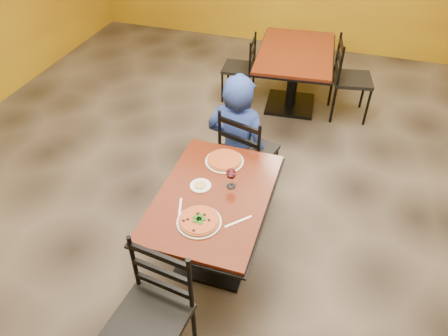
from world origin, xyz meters
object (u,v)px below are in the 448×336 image
(side_plate, at_px, (201,186))
(wine_glass, at_px, (231,177))
(table_second, at_px, (294,66))
(plate_main, at_px, (199,222))
(chair_second_right, at_px, (353,80))
(pizza_far, at_px, (224,160))
(chair_main_near, at_px, (149,322))
(table_main, at_px, (214,213))
(diner, at_px, (238,133))
(chair_second_left, at_px, (238,68))
(pizza_main, at_px, (199,220))
(chair_main_far, at_px, (249,152))
(plate_far, at_px, (224,161))

(side_plate, xyz_separation_m, wine_glass, (0.22, 0.07, 0.08))
(table_second, relative_size, plate_main, 4.52)
(chair_second_right, distance_m, pizza_far, 2.42)
(chair_main_near, xyz_separation_m, wine_glass, (0.21, 1.06, 0.35))
(table_main, xyz_separation_m, diner, (-0.10, 0.98, 0.06))
(chair_second_right, relative_size, side_plate, 6.06)
(chair_second_left, bearing_deg, pizza_far, 8.73)
(diner, bearing_deg, pizza_far, 101.45)
(pizza_main, bearing_deg, chair_second_left, 100.78)
(pizza_far, bearing_deg, plate_main, -87.16)
(chair_second_left, bearing_deg, diner, 11.30)
(wine_glass, bearing_deg, chair_second_left, 104.72)
(chair_main_far, height_order, plate_main, chair_main_far)
(diner, distance_m, pizza_far, 0.62)
(diner, height_order, plate_far, diner)
(pizza_far, distance_m, wine_glass, 0.30)
(diner, bearing_deg, side_plate, 94.24)
(table_main, bearing_deg, pizza_far, 95.92)
(table_second, xyz_separation_m, chair_second_left, (-0.70, -0.00, -0.14))
(chair_second_left, distance_m, pizza_main, 2.98)
(diner, distance_m, pizza_main, 1.29)
(chair_main_near, bearing_deg, diner, 96.47)
(chair_main_near, relative_size, pizza_main, 3.44)
(side_plate, bearing_deg, plate_main, -71.39)
(diner, distance_m, wine_glass, 0.91)
(chair_main_near, xyz_separation_m, plate_main, (0.10, 0.65, 0.27))
(wine_glass, bearing_deg, chair_main_near, -100.91)
(diner, xyz_separation_m, pizza_far, (0.06, -0.59, 0.16))
(chair_second_left, distance_m, diner, 1.71)
(pizza_main, bearing_deg, plate_far, 92.84)
(chair_main_far, relative_size, plate_far, 3.11)
(table_main, height_order, chair_second_left, chair_second_left)
(diner, relative_size, side_plate, 7.65)
(chair_main_far, xyz_separation_m, wine_glass, (0.06, -0.79, 0.36))
(chair_second_right, bearing_deg, pizza_far, 148.33)
(diner, xyz_separation_m, side_plate, (-0.02, -0.93, 0.14))
(chair_second_right, distance_m, pizza_main, 3.05)
(table_main, height_order, diner, diner)
(plate_main, relative_size, side_plate, 1.94)
(chair_main_far, bearing_deg, side_plate, 94.46)
(chair_main_far, relative_size, pizza_far, 3.45)
(table_main, xyz_separation_m, wine_glass, (0.09, 0.12, 0.28))
(pizza_main, xyz_separation_m, pizza_far, (-0.03, 0.68, 0.00))
(chair_main_far, height_order, side_plate, chair_main_far)
(table_main, distance_m, pizza_main, 0.36)
(chair_second_left, xyz_separation_m, pizza_far, (0.52, -2.23, 0.35))
(pizza_far, bearing_deg, pizza_main, -87.16)
(plate_far, bearing_deg, diner, 95.81)
(chair_main_near, height_order, plate_main, chair_main_near)
(chair_second_left, height_order, pizza_main, chair_second_left)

